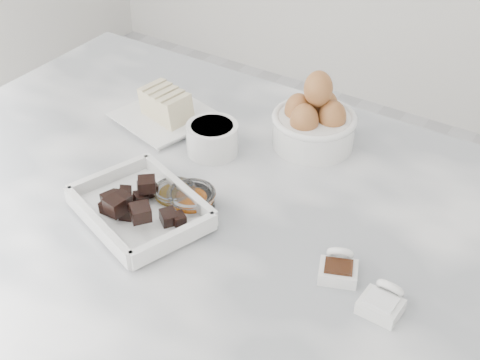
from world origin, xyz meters
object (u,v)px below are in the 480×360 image
object	(u,v)px
butter_plate	(164,110)
egg_bowl	(314,121)
chocolate_dish	(140,205)
salt_spoon	(383,301)
honey_bowl	(175,195)
vanilla_spoon	(339,267)
zest_bowl	(192,199)
sugar_ramekin	(212,137)

from	to	relation	value
butter_plate	egg_bowl	distance (m)	0.29
chocolate_dish	salt_spoon	world-z (taller)	chocolate_dish
honey_bowl	vanilla_spoon	bearing A→B (deg)	-0.84
egg_bowl	zest_bowl	world-z (taller)	egg_bowl
sugar_ramekin	zest_bowl	distance (m)	0.16
butter_plate	honey_bowl	xyz separation A→B (m)	(0.17, -0.19, -0.01)
sugar_ramekin	egg_bowl	xyz separation A→B (m)	(0.14, 0.12, 0.02)
egg_bowl	salt_spoon	size ratio (longest dim) A/B	2.27
chocolate_dish	egg_bowl	bearing A→B (deg)	68.75
butter_plate	sugar_ramekin	size ratio (longest dim) A/B	2.13
chocolate_dish	honey_bowl	distance (m)	0.06
chocolate_dish	egg_bowl	xyz separation A→B (m)	(0.13, 0.33, 0.02)
butter_plate	vanilla_spoon	size ratio (longest dim) A/B	2.52
zest_bowl	chocolate_dish	bearing A→B (deg)	-132.48
honey_bowl	butter_plate	bearing A→B (deg)	132.06
egg_bowl	honey_bowl	distance (m)	0.29
vanilla_spoon	salt_spoon	bearing A→B (deg)	-18.76
sugar_ramekin	vanilla_spoon	world-z (taller)	sugar_ramekin
salt_spoon	butter_plate	bearing A→B (deg)	157.91
sugar_ramekin	vanilla_spoon	xyz separation A→B (m)	(0.32, -0.16, -0.02)
chocolate_dish	butter_plate	distance (m)	0.29
butter_plate	sugar_ramekin	bearing A→B (deg)	-14.66
chocolate_dish	vanilla_spoon	bearing A→B (deg)	9.74
zest_bowl	vanilla_spoon	bearing A→B (deg)	-1.36
honey_bowl	vanilla_spoon	world-z (taller)	vanilla_spoon
salt_spoon	chocolate_dish	bearing A→B (deg)	-175.99
honey_bowl	vanilla_spoon	xyz separation A→B (m)	(0.29, -0.00, -0.00)
sugar_ramekin	egg_bowl	size ratio (longest dim) A/B	0.60
butter_plate	zest_bowl	distance (m)	0.27
butter_plate	sugar_ramekin	xyz separation A→B (m)	(0.14, -0.04, 0.01)
egg_bowl	chocolate_dish	bearing A→B (deg)	-111.25
honey_bowl	egg_bowl	bearing A→B (deg)	68.88
vanilla_spoon	salt_spoon	size ratio (longest dim) A/B	1.15
sugar_ramekin	salt_spoon	bearing A→B (deg)	-24.45
egg_bowl	vanilla_spoon	distance (m)	0.33
butter_plate	salt_spoon	world-z (taller)	butter_plate
vanilla_spoon	egg_bowl	bearing A→B (deg)	124.14
butter_plate	egg_bowl	bearing A→B (deg)	16.84
butter_plate	vanilla_spoon	xyz separation A→B (m)	(0.46, -0.19, -0.01)
butter_plate	salt_spoon	size ratio (longest dim) A/B	2.91
egg_bowl	zest_bowl	xyz separation A→B (m)	(-0.07, -0.27, -0.03)
sugar_ramekin	egg_bowl	distance (m)	0.18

